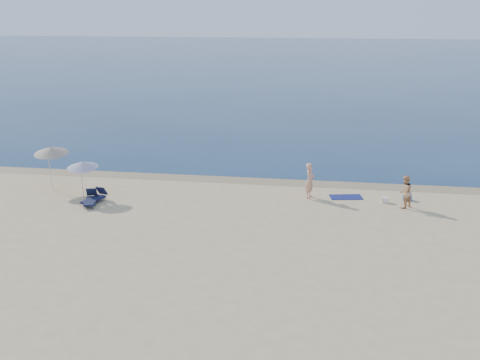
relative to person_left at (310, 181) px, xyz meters
name	(u,v)px	position (x,y,z in m)	size (l,w,h in m)	color
sea	(322,60)	(-1.90, 83.32, -0.93)	(240.00, 160.00, 0.01)	#0B2445
wet_sand_strip	(278,182)	(-1.90, 2.72, -0.93)	(240.00, 1.60, 0.00)	#847254
person_left	(310,181)	(0.00, 0.00, 0.00)	(0.68, 0.45, 1.87)	tan
person_right	(405,192)	(4.72, -0.85, -0.10)	(0.81, 0.63, 1.66)	tan
beach_towel	(346,197)	(1.90, 0.38, -0.92)	(1.67, 0.93, 0.03)	#101753
white_bag	(385,200)	(3.86, -0.18, -0.79)	(0.33, 0.28, 0.28)	silver
blue_cooler	(408,197)	(5.03, 0.43, -0.78)	(0.42, 0.30, 0.30)	#2053B1
umbrella_near	(82,165)	(-11.60, -1.92, 0.87)	(1.65, 1.68, 2.08)	silver
umbrella_far	(51,150)	(-13.98, -0.51, 1.21)	(2.16, 2.19, 2.48)	silver
lounger_left	(95,198)	(-10.78, -2.58, -0.68)	(0.95, 1.69, 0.71)	#15173A
lounger_right	(91,200)	(-10.88, -2.87, -0.67)	(0.96, 1.69, 0.71)	#131A34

